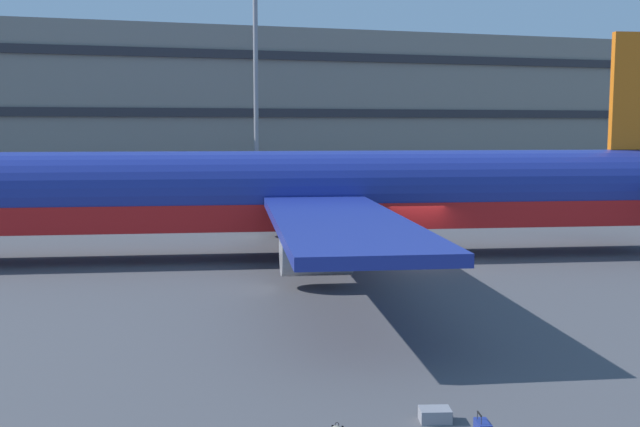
# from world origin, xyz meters

# --- Properties ---
(ground_plane) EXTENTS (600.00, 600.00, 0.00)m
(ground_plane) POSITION_xyz_m (0.00, 0.00, 0.00)
(ground_plane) COLOR #4C4C51
(terminal_structure) EXTENTS (171.52, 21.41, 14.17)m
(terminal_structure) POSITION_xyz_m (0.00, 42.85, 7.08)
(terminal_structure) COLOR gray
(terminal_structure) RESTS_ON ground_plane
(airliner) EXTENTS (42.33, 34.53, 10.43)m
(airliner) POSITION_xyz_m (-4.79, 3.14, 2.87)
(airliner) COLOR navy
(airliner) RESTS_ON ground_plane
(light_mast_left) EXTENTS (1.80, 0.50, 22.16)m
(light_mast_left) POSITION_xyz_m (-1.43, 27.43, 12.78)
(light_mast_left) COLOR gray
(light_mast_left) RESTS_ON ground_plane
(suitcase_navy) EXTENTS (0.74, 0.60, 0.28)m
(suitcase_navy) POSITION_xyz_m (-7.30, -16.89, 0.14)
(suitcase_navy) COLOR gray
(suitcase_navy) RESTS_ON ground_plane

